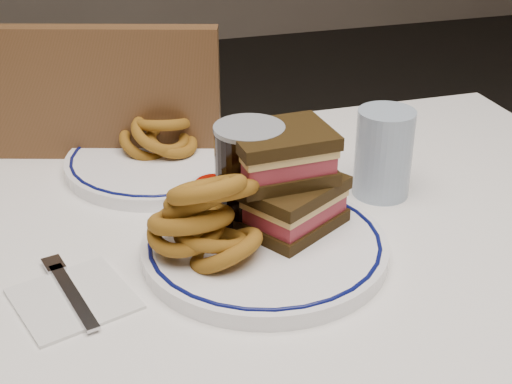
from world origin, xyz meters
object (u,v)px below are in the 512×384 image
object	(u,v)px
beer_mug	(252,179)
far_plate	(160,160)
chair_far	(111,238)
main_plate	(265,246)
reuben_sandwich	(286,179)

from	to	relation	value
beer_mug	far_plate	xyz separation A→B (m)	(-0.08, 0.22, -0.06)
chair_far	far_plate	xyz separation A→B (m)	(0.07, -0.20, 0.24)
chair_far	far_plate	world-z (taller)	chair_far
main_plate	beer_mug	distance (m)	0.09
main_plate	beer_mug	size ratio (longest dim) A/B	2.06
main_plate	far_plate	world-z (taller)	main_plate
far_plate	reuben_sandwich	bearing A→B (deg)	-64.63
beer_mug	far_plate	bearing A→B (deg)	110.29
chair_far	main_plate	world-z (taller)	chair_far
main_plate	far_plate	bearing A→B (deg)	106.04
far_plate	main_plate	bearing A→B (deg)	-73.96
beer_mug	far_plate	size ratio (longest dim) A/B	0.51
reuben_sandwich	far_plate	world-z (taller)	reuben_sandwich
beer_mug	far_plate	distance (m)	0.24
main_plate	chair_far	bearing A→B (deg)	107.99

